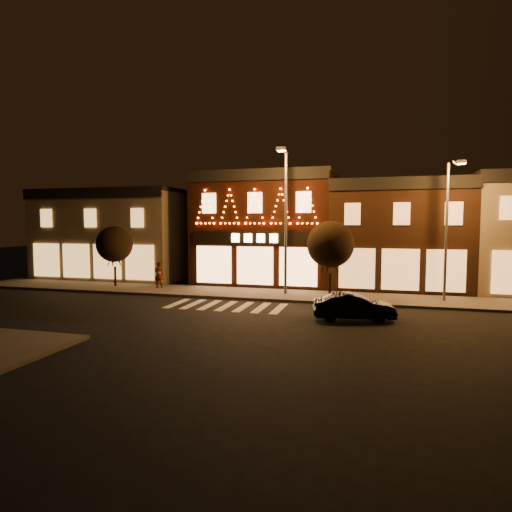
% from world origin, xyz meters
% --- Properties ---
extents(ground, '(120.00, 120.00, 0.00)m').
position_xyz_m(ground, '(0.00, 0.00, 0.00)').
color(ground, black).
rests_on(ground, ground).
extents(sidewalk_far, '(44.00, 4.00, 0.15)m').
position_xyz_m(sidewalk_far, '(2.00, 8.00, 0.07)').
color(sidewalk_far, '#47423D').
rests_on(sidewalk_far, ground).
extents(building_left, '(12.20, 8.28, 7.30)m').
position_xyz_m(building_left, '(-13.00, 13.99, 3.66)').
color(building_left, '#6F654F').
rests_on(building_left, ground).
extents(building_pulp, '(10.20, 8.34, 8.30)m').
position_xyz_m(building_pulp, '(0.00, 13.98, 4.16)').
color(building_pulp, black).
rests_on(building_pulp, ground).
extents(building_right_a, '(9.20, 8.28, 7.50)m').
position_xyz_m(building_right_a, '(9.50, 13.99, 3.76)').
color(building_right_a, '#371F13').
rests_on(building_right_a, ground).
extents(streetlamp_mid, '(0.57, 2.04, 8.93)m').
position_xyz_m(streetlamp_mid, '(2.52, 7.87, 5.39)').
color(streetlamp_mid, '#59595E').
rests_on(streetlamp_mid, sidewalk_far).
extents(streetlamp_right, '(0.76, 1.79, 7.85)m').
position_xyz_m(streetlamp_right, '(11.91, 7.91, 4.76)').
color(streetlamp_right, '#59595E').
rests_on(streetlamp_right, sidewalk_far).
extents(tree_left, '(2.54, 2.54, 4.25)m').
position_xyz_m(tree_left, '(-9.84, 8.24, 3.13)').
color(tree_left, black).
rests_on(tree_left, sidewalk_far).
extents(tree_right, '(2.75, 2.75, 4.60)m').
position_xyz_m(tree_right, '(5.42, 7.02, 3.37)').
color(tree_right, black).
rests_on(tree_right, sidewalk_far).
extents(dark_sedan, '(4.03, 2.05, 1.27)m').
position_xyz_m(dark_sedan, '(7.02, 2.33, 0.63)').
color(dark_sedan, black).
rests_on(dark_sedan, ground).
extents(pedestrian, '(0.73, 0.56, 1.79)m').
position_xyz_m(pedestrian, '(-6.46, 8.36, 1.04)').
color(pedestrian, gray).
rests_on(pedestrian, sidewalk_far).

